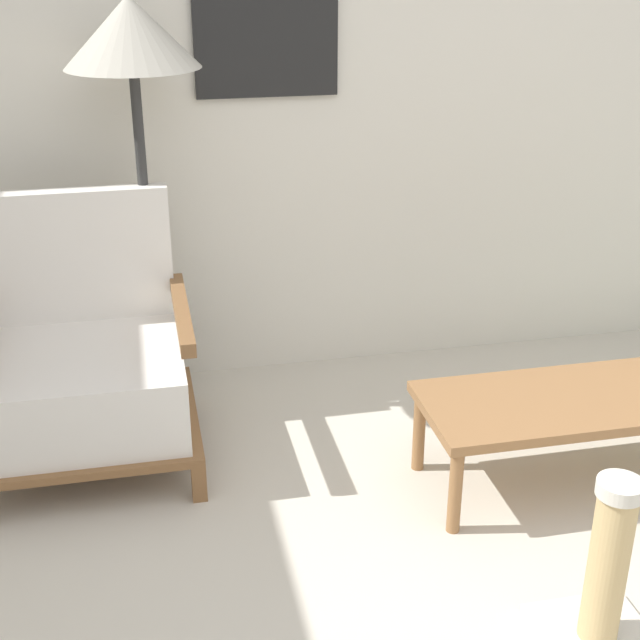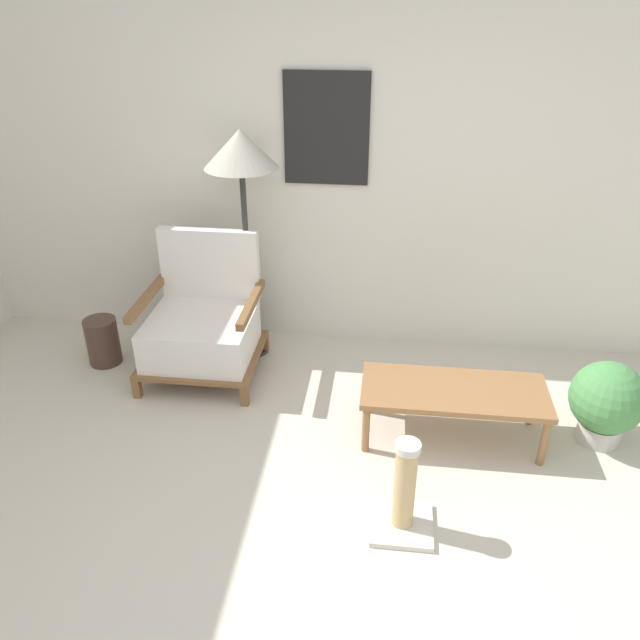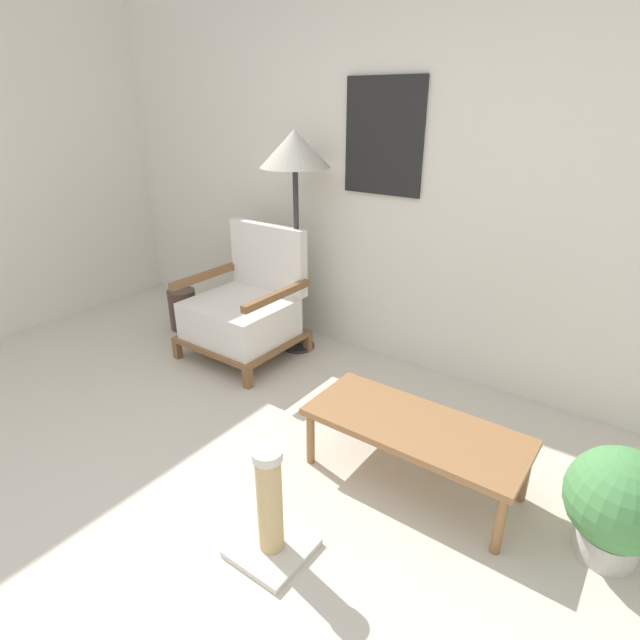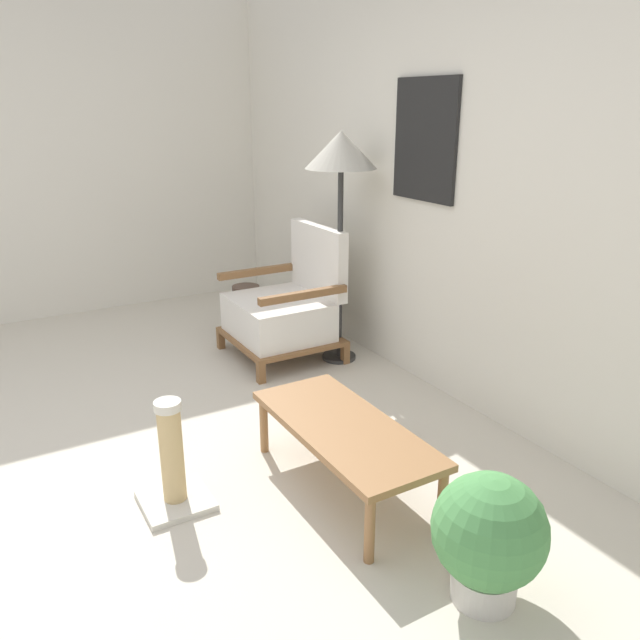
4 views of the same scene
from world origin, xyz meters
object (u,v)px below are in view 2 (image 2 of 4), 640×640
Objects in this scene: vase at (103,341)px; potted_plant at (607,401)px; scratching_post at (404,497)px; armchair at (203,325)px; floor_lamp at (241,159)px; coffee_table at (454,394)px.

potted_plant is at bearing -8.33° from vase.
vase is at bearing 171.67° from potted_plant.
armchair is at bearing 136.87° from scratching_post.
scratching_post is at bearing -144.59° from potted_plant.
vase is (-1.01, -0.28, -1.24)m from floor_lamp.
potted_plant is at bearing -18.65° from floor_lamp.
potted_plant reaches higher than vase.
armchair is 0.77m from vase.
armchair is at bearing -130.76° from floor_lamp.
coffee_table is at bearing -31.06° from floor_lamp.
scratching_post is (-1.15, -0.82, -0.09)m from potted_plant.
coffee_table is at bearing -175.24° from potted_plant.
coffee_table reaches higher than vase.
floor_lamp is (0.26, 0.30, 1.06)m from armchair.
floor_lamp is at bearing 161.35° from potted_plant.
armchair is 2.55m from potted_plant.
armchair is 0.59× the size of floor_lamp.
coffee_table is 0.87m from potted_plant.
potted_plant is at bearing 4.76° from coffee_table.
potted_plant is (2.51, -0.46, -0.07)m from armchair.
coffee_table is 2.07× the size of potted_plant.
vase is at bearing -164.27° from floor_lamp.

